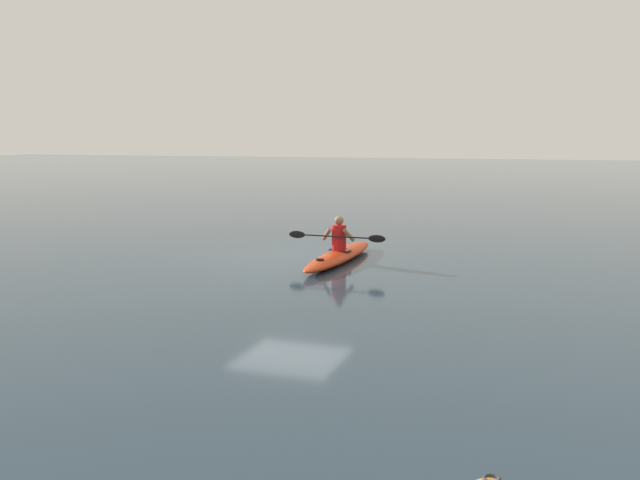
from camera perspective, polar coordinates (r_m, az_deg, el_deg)
name	(u,v)px	position (r m, az deg, el deg)	size (l,w,h in m)	color
ground_plane	(291,258)	(16.56, -2.43, -1.47)	(160.00, 160.00, 0.00)	#283D4C
kayak	(339,256)	(16.00, 1.60, -1.31)	(0.69, 4.23, 0.28)	red
kayaker	(339,236)	(15.88, 1.55, 0.37)	(2.33, 0.41, 0.79)	red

